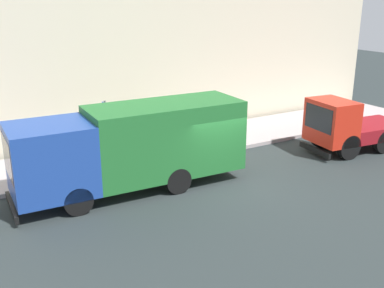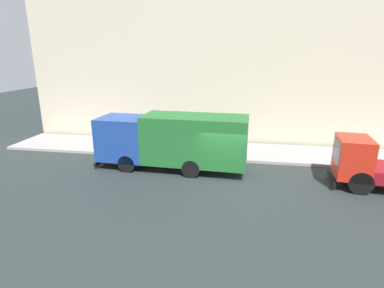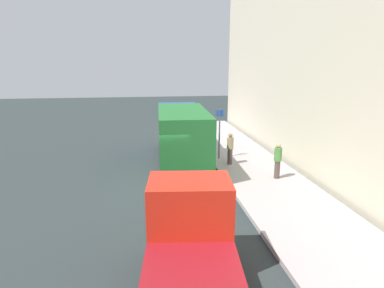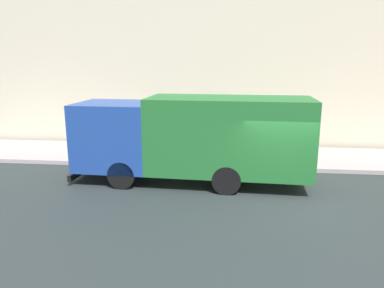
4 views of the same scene
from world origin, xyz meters
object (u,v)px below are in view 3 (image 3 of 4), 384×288
(large_utility_truck, at_px, (181,133))
(traffic_cone_orange, at_px, (208,135))
(pedestrian_standing, at_px, (278,160))
(pedestrian_walking, at_px, (230,148))
(street_sign_post, at_px, (219,130))
(small_flatbed_truck, at_px, (191,248))

(large_utility_truck, distance_m, traffic_cone_orange, 5.65)
(pedestrian_standing, bearing_deg, pedestrian_walking, 27.76)
(pedestrian_walking, xyz_separation_m, street_sign_post, (-0.32, 1.12, 0.76))
(pedestrian_standing, relative_size, street_sign_post, 0.60)
(pedestrian_walking, relative_size, street_sign_post, 0.59)
(small_flatbed_truck, bearing_deg, street_sign_post, 79.84)
(pedestrian_standing, distance_m, street_sign_post, 4.06)
(small_flatbed_truck, bearing_deg, pedestrian_standing, 60.10)
(small_flatbed_truck, distance_m, traffic_cone_orange, 15.37)
(small_flatbed_truck, xyz_separation_m, street_sign_post, (3.03, 10.25, 0.64))
(large_utility_truck, relative_size, traffic_cone_orange, 13.66)
(pedestrian_standing, bearing_deg, street_sign_post, 22.86)
(small_flatbed_truck, xyz_separation_m, pedestrian_walking, (3.35, 9.13, -0.12))
(pedestrian_walking, relative_size, traffic_cone_orange, 2.64)
(traffic_cone_orange, height_order, street_sign_post, street_sign_post)
(pedestrian_walking, xyz_separation_m, pedestrian_standing, (1.58, -2.40, 0.01))
(large_utility_truck, xyz_separation_m, small_flatbed_truck, (-0.90, -10.05, -0.57))
(pedestrian_walking, distance_m, traffic_cone_orange, 5.88)
(pedestrian_standing, bearing_deg, traffic_cone_orange, 5.30)
(small_flatbed_truck, height_order, traffic_cone_orange, small_flatbed_truck)
(small_flatbed_truck, xyz_separation_m, traffic_cone_orange, (3.34, 14.99, -0.67))
(pedestrian_walking, height_order, street_sign_post, street_sign_post)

